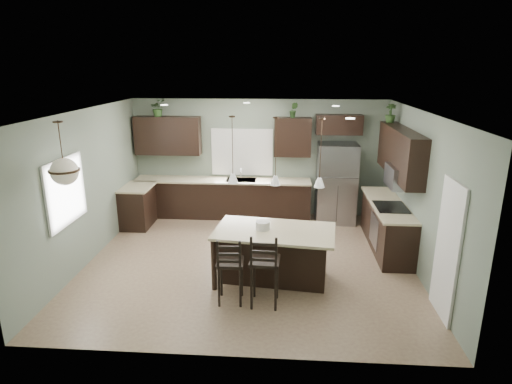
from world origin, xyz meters
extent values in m
plane|color=#9E8466|center=(0.00, 0.00, 0.00)|extent=(6.00, 6.00, 0.00)
cube|color=white|center=(2.98, -1.55, 1.02)|extent=(0.04, 0.82, 2.04)
cube|color=white|center=(-0.40, 2.73, 1.55)|extent=(1.35, 0.02, 1.00)
cube|color=white|center=(-2.98, -0.80, 1.55)|extent=(0.02, 1.10, 1.00)
cube|color=black|center=(-2.70, 1.70, 0.45)|extent=(0.60, 0.90, 0.90)
cube|color=beige|center=(-2.68, 1.70, 0.92)|extent=(0.66, 0.96, 0.04)
cube|color=black|center=(-0.85, 2.45, 0.45)|extent=(4.20, 0.60, 0.90)
cube|color=beige|center=(-0.85, 2.43, 0.92)|extent=(4.20, 0.66, 0.04)
cube|color=gray|center=(-0.40, 2.43, 0.94)|extent=(0.70, 0.45, 0.01)
cylinder|color=silver|center=(-0.40, 2.40, 1.08)|extent=(0.02, 0.02, 0.28)
cube|color=black|center=(-2.15, 2.58, 1.95)|extent=(1.55, 0.34, 0.90)
cube|color=black|center=(0.80, 2.58, 1.95)|extent=(0.85, 0.34, 0.90)
cube|color=black|center=(1.85, 2.58, 2.25)|extent=(1.05, 0.34, 0.45)
cube|color=black|center=(2.70, 0.87, 0.45)|extent=(0.60, 2.35, 0.90)
cube|color=beige|center=(2.68, 0.87, 0.92)|extent=(0.66, 2.35, 0.04)
cube|color=black|center=(2.68, 0.60, 0.94)|extent=(0.58, 0.75, 0.02)
cube|color=gray|center=(2.40, 0.60, 0.45)|extent=(0.01, 0.72, 0.60)
cube|color=black|center=(2.83, 0.87, 1.95)|extent=(0.34, 2.35, 0.90)
cube|color=gray|center=(2.78, 0.60, 1.55)|extent=(0.40, 0.75, 0.40)
cube|color=gray|center=(1.83, 2.33, 0.93)|extent=(0.90, 0.74, 1.85)
cube|color=black|center=(0.49, -0.70, 0.46)|extent=(2.10, 1.35, 0.92)
cylinder|color=silver|center=(0.29, -0.68, 0.99)|extent=(0.24, 0.24, 0.14)
cube|color=black|center=(-0.17, -1.43, 0.55)|extent=(0.42, 0.42, 1.10)
cube|color=black|center=(0.37, -1.47, 0.60)|extent=(0.46, 0.46, 1.19)
imported|color=#2F5224|center=(-2.33, 2.55, 2.60)|extent=(0.45, 0.42, 0.39)
imported|color=#28481F|center=(0.81, 2.55, 2.57)|extent=(0.22, 0.19, 0.35)
imported|color=#315324|center=(2.80, 1.80, 2.60)|extent=(0.29, 0.29, 0.39)
plane|color=slate|center=(0.00, 2.75, 1.40)|extent=(6.00, 0.00, 6.00)
plane|color=slate|center=(0.00, -2.75, 1.40)|extent=(6.00, 0.00, 6.00)
plane|color=slate|center=(-3.00, 0.00, 1.40)|extent=(0.00, 5.50, 5.50)
plane|color=slate|center=(3.00, 0.00, 1.40)|extent=(0.00, 5.50, 5.50)
plane|color=white|center=(0.00, 0.00, 2.80)|extent=(6.00, 6.00, 0.00)
camera|label=1|loc=(0.65, -7.32, 3.56)|focal=30.00mm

